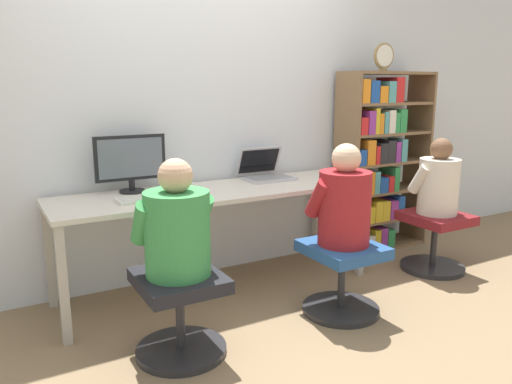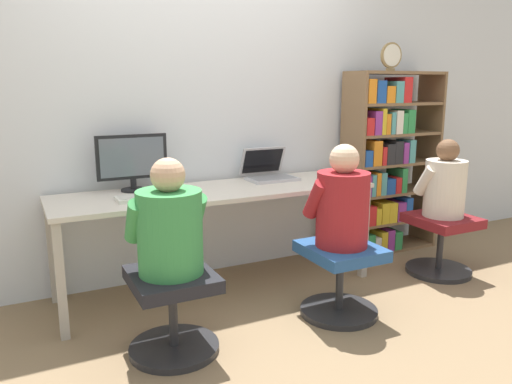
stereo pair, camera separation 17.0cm
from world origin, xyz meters
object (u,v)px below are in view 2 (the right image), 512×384
object	(u,v)px
keyboard	(149,197)
bookshelf	(385,166)
desktop_monitor	(132,161)
person_near_shelf	(445,184)
office_chair_left	(173,306)
laptop	(269,173)
desk_clock	(391,56)
person_at_laptop	(342,203)
office_chair_side	(441,240)
office_chair_right	(340,275)
person_at_monitor	(170,226)

from	to	relation	value
keyboard	bookshelf	world-z (taller)	bookshelf
desktop_monitor	person_near_shelf	distance (m)	2.26
desktop_monitor	office_chair_left	size ratio (longest dim) A/B	0.96
keyboard	office_chair_left	bearing A→B (deg)	-95.21
desktop_monitor	laptop	distance (m)	1.02
bookshelf	desk_clock	distance (m)	0.90
person_at_laptop	bookshelf	distance (m)	1.35
laptop	office_chair_side	size ratio (longest dim) A/B	0.74
desk_clock	office_chair_side	bearing A→B (deg)	-79.01
person_at_laptop	person_near_shelf	size ratio (longest dim) A/B	1.08
office_chair_right	desk_clock	size ratio (longest dim) A/B	2.22
office_chair_left	person_near_shelf	size ratio (longest dim) A/B	0.84
person_at_laptop	desk_clock	distance (m)	1.56
desktop_monitor	keyboard	distance (m)	0.34
laptop	desk_clock	world-z (taller)	desk_clock
person_at_monitor	office_chair_right	bearing A→B (deg)	-1.75
office_chair_left	person_near_shelf	distance (m)	2.22
office_chair_left	office_chair_side	distance (m)	2.18
bookshelf	office_chair_left	bearing A→B (deg)	-158.80
desk_clock	person_at_monitor	bearing A→B (deg)	-160.09
laptop	person_near_shelf	xyz separation A→B (m)	(1.13, -0.64, -0.07)
office_chair_side	person_near_shelf	size ratio (longest dim) A/B	0.84
laptop	person_at_laptop	bearing A→B (deg)	-87.74
bookshelf	office_chair_right	bearing A→B (deg)	-141.10
office_chair_right	desk_clock	world-z (taller)	desk_clock
office_chair_right	desk_clock	xyz separation A→B (m)	(0.99, 0.78, 1.37)
laptop	keyboard	xyz separation A→B (m)	(-0.98, -0.25, -0.04)
desktop_monitor	office_chair_side	bearing A→B (deg)	-17.54
keyboard	person_near_shelf	xyz separation A→B (m)	(2.11, -0.40, -0.04)
bookshelf	desk_clock	size ratio (longest dim) A/B	6.95
bookshelf	office_chair_side	distance (m)	0.78
keyboard	office_chair_right	world-z (taller)	keyboard
laptop	office_chair_side	world-z (taller)	laptop
laptop	person_at_monitor	distance (m)	1.34
keyboard	bookshelf	bearing A→B (deg)	5.89
person_near_shelf	office_chair_left	bearing A→B (deg)	-174.42
office_chair_left	office_chair_side	world-z (taller)	same
office_chair_right	bookshelf	bearing A→B (deg)	38.90
laptop	person_near_shelf	distance (m)	1.31
keyboard	desktop_monitor	bearing A→B (deg)	96.97
office_chair_right	person_at_laptop	size ratio (longest dim) A/B	0.78
office_chair_right	desk_clock	distance (m)	1.87
bookshelf	office_chair_side	world-z (taller)	bookshelf
office_chair_left	office_chair_right	bearing A→B (deg)	-1.51
person_at_monitor	desk_clock	world-z (taller)	desk_clock
person_at_monitor	office_chair_side	bearing A→B (deg)	5.34
office_chair_left	person_near_shelf	bearing A→B (deg)	5.58
office_chair_right	person_at_monitor	xyz separation A→B (m)	(-1.07, 0.03, 0.44)
person_near_shelf	person_at_monitor	bearing A→B (deg)	-174.54
laptop	bookshelf	distance (m)	1.09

